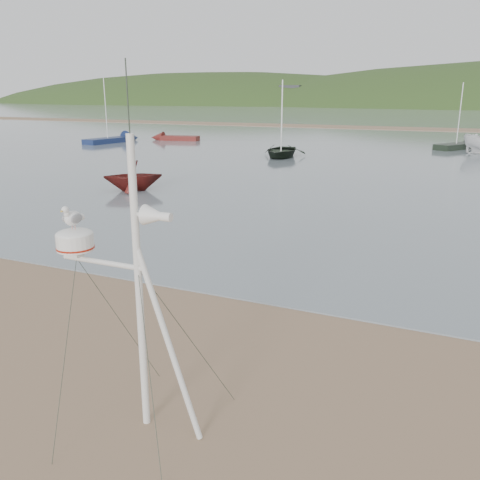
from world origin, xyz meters
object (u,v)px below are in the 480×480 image
at_px(boat_dark, 282,127).
at_px(sailboat_blue_near, 121,139).
at_px(sailboat_dark_mid, 466,145).
at_px(dinghy_red_far, 169,138).
at_px(mast_rig, 137,348).
at_px(boat_red, 132,162).

height_order(boat_dark, sailboat_blue_near, sailboat_blue_near).
xyz_separation_m(boat_dark, sailboat_dark_mid, (13.13, 13.36, -2.07)).
bearing_deg(sailboat_dark_mid, dinghy_red_far, -171.98).
distance_m(mast_rig, sailboat_blue_near, 48.03).
bearing_deg(dinghy_red_far, boat_red, -61.80).
bearing_deg(dinghy_red_far, boat_dark, -30.12).
bearing_deg(boat_red, sailboat_blue_near, -178.98).
relative_size(boat_dark, sailboat_blue_near, 0.66).
xyz_separation_m(boat_red, dinghy_red_far, (-13.82, 25.77, -1.21)).
bearing_deg(mast_rig, sailboat_blue_near, 127.13).
height_order(mast_rig, dinghy_red_far, mast_rig).
height_order(sailboat_dark_mid, dinghy_red_far, sailboat_dark_mid).
height_order(sailboat_blue_near, sailboat_dark_mid, sailboat_blue_near).
bearing_deg(sailboat_blue_near, dinghy_red_far, 42.17).
xyz_separation_m(sailboat_dark_mid, dinghy_red_far, (-29.09, -4.10, -0.01)).
xyz_separation_m(sailboat_blue_near, sailboat_dark_mid, (32.81, 7.47, 0.00)).
relative_size(mast_rig, boat_red, 1.81).
xyz_separation_m(boat_dark, dinghy_red_far, (-15.96, 9.26, -2.09)).
xyz_separation_m(sailboat_blue_near, dinghy_red_far, (3.72, 3.37, -0.01)).
distance_m(mast_rig, sailboat_dark_mid, 45.92).
height_order(boat_dark, dinghy_red_far, boat_dark).
distance_m(boat_dark, boat_red, 16.67).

